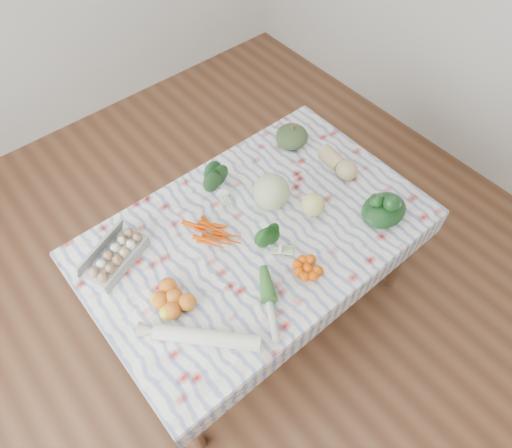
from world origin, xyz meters
name	(u,v)px	position (x,y,z in m)	size (l,w,h in m)	color
ground	(256,301)	(0.00, 0.00, 0.00)	(4.50, 4.50, 0.00)	brown
dining_table	(256,241)	(0.00, 0.00, 0.68)	(1.60, 1.00, 0.75)	brown
tablecloth	(256,232)	(0.00, 0.00, 0.76)	(1.66, 1.06, 0.01)	white
egg_carton	(118,258)	(-0.60, 0.27, 0.80)	(0.32, 0.13, 0.08)	#AAAAA5
carrot_bunch	(211,234)	(-0.19, 0.11, 0.78)	(0.20, 0.19, 0.04)	#DC4200
kale_bunch	(219,182)	(0.02, 0.32, 0.83)	(0.16, 0.14, 0.14)	#183A18
kabocha_squash	(292,136)	(0.54, 0.34, 0.82)	(0.18, 0.18, 0.12)	#394F28
cabbage	(271,192)	(0.17, 0.08, 0.85)	(0.18, 0.18, 0.18)	#AABF81
butternut_squash	(339,162)	(0.60, 0.03, 0.82)	(0.11, 0.24, 0.11)	tan
orange_cluster	(174,297)	(-0.51, -0.06, 0.80)	(0.25, 0.25, 0.08)	orange
broccoli	(271,245)	(-0.02, -0.13, 0.81)	(0.14, 0.14, 0.10)	#154613
mandarin_cluster	(308,267)	(0.04, -0.32, 0.79)	(0.16, 0.16, 0.05)	#F65905
grapefruit	(313,205)	(0.29, -0.09, 0.82)	(0.12, 0.12, 0.12)	#DDCC6D
spinach_bag	(384,210)	(0.54, -0.33, 0.82)	(0.24, 0.19, 0.11)	black
daikon	(207,338)	(-0.51, -0.30, 0.80)	(0.07, 0.07, 0.47)	white
leek	(270,305)	(-0.21, -0.35, 0.78)	(0.04, 0.04, 0.34)	beige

